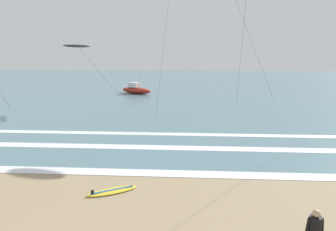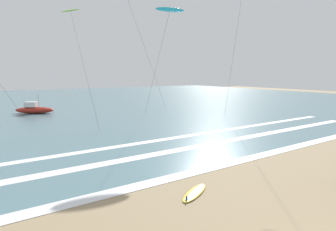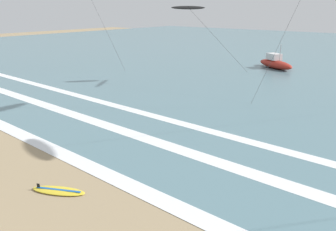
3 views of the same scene
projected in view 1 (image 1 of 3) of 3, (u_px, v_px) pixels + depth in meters
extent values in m
cube|color=slate|center=(172.00, 83.00, 57.41)|extent=(140.00, 90.00, 0.01)
cube|color=white|center=(171.00, 173.00, 13.77)|extent=(41.19, 0.83, 0.01)
cube|color=white|center=(144.00, 147.00, 17.67)|extent=(49.24, 0.87, 0.01)
cube|color=white|center=(132.00, 133.00, 20.73)|extent=(53.28, 0.73, 0.01)
cylinder|color=black|center=(315.00, 226.00, 7.68)|extent=(0.32, 0.32, 0.58)
cylinder|color=black|center=(322.00, 227.00, 7.67)|extent=(0.13, 0.09, 0.56)
cylinder|color=black|center=(308.00, 227.00, 7.70)|extent=(0.13, 0.09, 0.56)
sphere|color=tan|center=(316.00, 213.00, 7.60)|extent=(0.21, 0.21, 0.21)
ellipsoid|color=yellow|center=(112.00, 191.00, 11.94)|extent=(2.14, 1.52, 0.09)
cube|color=#1959B2|center=(112.00, 190.00, 11.93)|extent=(1.62, 0.93, 0.01)
cube|color=black|center=(92.00, 192.00, 11.58)|extent=(0.11, 0.07, 0.16)
cylinder|color=#333333|center=(241.00, 51.00, 28.90)|extent=(1.02, 8.14, 11.99)
cylinder|color=#333333|center=(164.00, 44.00, 31.84)|extent=(0.62, 13.03, 13.67)
cylinder|color=#333333|center=(246.00, 27.00, 33.91)|extent=(8.49, 2.83, 17.62)
ellipsoid|color=black|center=(77.00, 46.00, 30.30)|extent=(2.59, 2.99, 0.43)
cylinder|color=#333333|center=(101.00, 75.00, 34.21)|extent=(2.98, 6.80, 6.54)
ellipsoid|color=maroon|center=(136.00, 90.00, 41.92)|extent=(5.35, 4.10, 0.90)
cube|color=silver|center=(134.00, 85.00, 41.97)|extent=(1.85, 1.71, 0.70)
cylinder|color=#B2B2B2|center=(139.00, 81.00, 41.31)|extent=(0.08, 0.08, 1.80)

